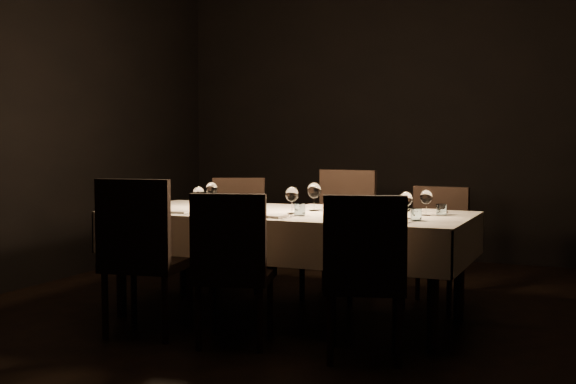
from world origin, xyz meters
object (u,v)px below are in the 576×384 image
at_px(dining_table, 288,222).
at_px(chair_far_center, 341,228).
at_px(chair_far_right, 437,240).
at_px(chair_far_left, 237,228).
at_px(chair_near_center, 232,262).
at_px(chair_near_right, 365,270).
at_px(chair_near_left, 142,251).

xyz_separation_m(dining_table, chair_far_center, (0.09, 0.86, -0.13)).
height_order(dining_table, chair_far_right, chair_far_right).
distance_m(dining_table, chair_far_left, 1.16).
distance_m(dining_table, chair_near_center, 0.80).
height_order(chair_near_center, chair_near_right, chair_near_right).
xyz_separation_m(chair_near_right, chair_far_center, (-0.70, 1.60, 0.03)).
bearing_deg(chair_far_center, chair_near_right, -61.64).
bearing_deg(chair_far_center, chair_near_center, -89.52).
relative_size(chair_near_right, chair_far_right, 1.06).
distance_m(chair_far_left, chair_far_center, 0.92).
bearing_deg(dining_table, chair_far_center, 83.82).
relative_size(chair_near_left, chair_far_center, 1.00).
relative_size(chair_near_center, chair_far_left, 1.01).
xyz_separation_m(chair_near_right, chair_far_right, (0.07, 1.60, -0.03)).
bearing_deg(chair_far_left, chair_near_center, -84.08).
height_order(dining_table, chair_near_left, chair_near_left).
xyz_separation_m(chair_near_left, chair_near_center, (0.64, 0.02, -0.03)).
xyz_separation_m(chair_near_center, chair_near_right, (0.82, 0.05, 0.01)).
distance_m(chair_near_right, chair_far_right, 1.60).
bearing_deg(chair_far_center, chair_near_left, -109.92).
bearing_deg(chair_far_left, chair_near_right, -64.31).
distance_m(chair_near_center, chair_far_left, 1.78).
bearing_deg(chair_near_right, chair_far_left, -61.32).
bearing_deg(chair_near_center, chair_near_left, -14.01).
xyz_separation_m(chair_near_center, chair_far_left, (-0.80, 1.59, -0.00)).
distance_m(chair_far_center, chair_far_right, 0.78).
bearing_deg(chair_near_center, chair_near_right, 167.55).
bearing_deg(chair_near_left, chair_far_center, -124.26).
height_order(chair_near_right, chair_far_right, chair_near_right).
bearing_deg(chair_far_right, dining_table, -130.56).
relative_size(dining_table, chair_far_center, 2.47).
bearing_deg(chair_near_center, dining_table, -107.58).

